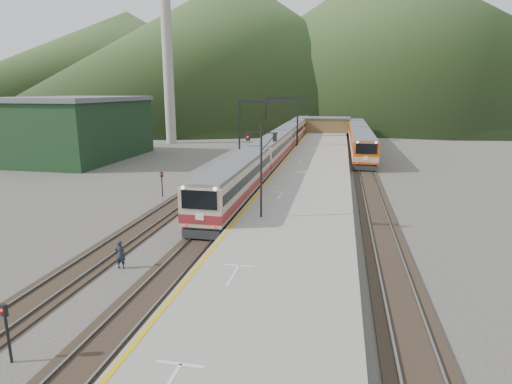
% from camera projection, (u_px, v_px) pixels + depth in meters
% --- Properties ---
extents(ground, '(400.00, 400.00, 0.00)m').
position_uv_depth(ground, '(89.00, 362.00, 15.30)').
color(ground, '#47423D').
rests_on(ground, ground).
extents(track_main, '(2.60, 200.00, 0.23)m').
position_uv_depth(track_main, '(270.00, 167.00, 53.45)').
color(track_main, black).
rests_on(track_main, ground).
extents(track_far, '(2.60, 200.00, 0.23)m').
position_uv_depth(track_far, '(231.00, 166.00, 54.39)').
color(track_far, black).
rests_on(track_far, ground).
extents(track_second, '(2.60, 200.00, 0.23)m').
position_uv_depth(track_second, '(365.00, 171.00, 51.29)').
color(track_second, black).
rests_on(track_second, ground).
extents(platform, '(8.00, 100.00, 1.00)m').
position_uv_depth(platform, '(314.00, 168.00, 50.39)').
color(platform, gray).
rests_on(platform, ground).
extents(gantry_near, '(9.55, 0.25, 8.00)m').
position_uv_depth(gantry_near, '(268.00, 116.00, 67.02)').
color(gantry_near, black).
rests_on(gantry_near, ground).
extents(gantry_far, '(9.55, 0.25, 8.00)m').
position_uv_depth(gantry_far, '(288.00, 109.00, 90.87)').
color(gantry_far, black).
rests_on(gantry_far, ground).
extents(warehouse, '(14.50, 20.50, 8.60)m').
position_uv_depth(warehouse, '(75.00, 128.00, 59.65)').
color(warehouse, black).
rests_on(warehouse, ground).
extents(smokestack, '(1.80, 1.80, 30.00)m').
position_uv_depth(smokestack, '(168.00, 58.00, 75.12)').
color(smokestack, '#9E998E').
rests_on(smokestack, ground).
extents(station_shed, '(9.40, 4.40, 3.10)m').
position_uv_depth(station_shed, '(327.00, 125.00, 88.08)').
color(station_shed, brown).
rests_on(station_shed, platform).
extents(hill_a, '(180.00, 180.00, 60.00)m').
position_uv_depth(hill_a, '(238.00, 44.00, 197.16)').
color(hill_a, '#354D22').
rests_on(hill_a, ground).
extents(hill_b, '(220.00, 220.00, 75.00)m').
position_uv_depth(hill_b, '(388.00, 34.00, 220.40)').
color(hill_b, '#354D22').
rests_on(hill_b, ground).
extents(hill_d, '(200.00, 200.00, 55.00)m').
position_uv_depth(hill_d, '(130.00, 60.00, 260.53)').
color(hill_d, '#354D22').
rests_on(hill_d, ground).
extents(main_train, '(2.82, 77.32, 3.44)m').
position_uv_depth(main_train, '(282.00, 142.00, 63.70)').
color(main_train, tan).
rests_on(main_train, track_main).
extents(second_train, '(2.98, 40.55, 3.64)m').
position_uv_depth(second_train, '(360.00, 137.00, 69.28)').
color(second_train, '#D54C09').
rests_on(second_train, track_second).
extents(signal_mast, '(2.20, 0.19, 6.37)m').
position_uv_depth(signal_mast, '(261.00, 161.00, 28.44)').
color(signal_mast, black).
rests_on(signal_mast, platform).
extents(short_signal_a, '(0.26, 0.22, 2.27)m').
position_uv_depth(short_signal_a, '(6.00, 326.00, 14.95)').
color(short_signal_a, black).
rests_on(short_signal_a, ground).
extents(short_signal_b, '(0.25, 0.21, 2.27)m').
position_uv_depth(short_signal_b, '(230.00, 168.00, 45.02)').
color(short_signal_b, black).
rests_on(short_signal_b, ground).
extents(short_signal_c, '(0.27, 0.24, 2.27)m').
position_uv_depth(short_signal_c, '(162.00, 181.00, 38.76)').
color(short_signal_c, black).
rests_on(short_signal_c, ground).
extents(worker, '(0.60, 0.41, 1.61)m').
position_uv_depth(worker, '(120.00, 254.00, 23.20)').
color(worker, '#1F242D').
rests_on(worker, ground).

